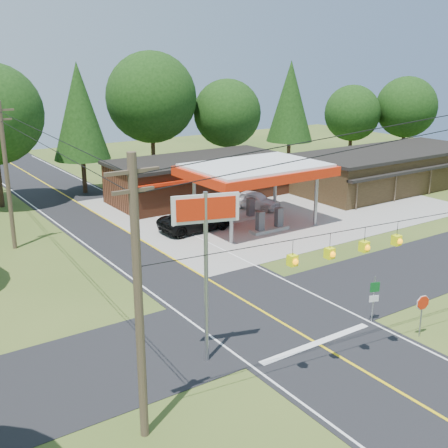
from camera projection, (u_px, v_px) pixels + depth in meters
ground at (268, 315)px, 28.78m from camera, size 120.00×120.00×0.00m
main_highway at (268, 315)px, 28.78m from camera, size 8.00×120.00×0.02m
cross_road at (268, 315)px, 28.78m from camera, size 70.00×7.00×0.02m
lane_center_yellow at (268, 315)px, 28.77m from camera, size 0.15×110.00×0.00m
gas_canopy at (256, 172)px, 42.69m from camera, size 10.60×7.40×4.88m
convenience_store at (199, 178)px, 51.82m from camera, size 16.40×7.55×3.80m
strip_building at (389, 169)px, 55.94m from camera, size 20.40×8.75×3.80m
utility_pole_near_left at (138, 299)px, 18.21m from camera, size 1.80×0.30×10.00m
utility_pole_far_left at (7, 174)px, 37.25m from camera, size 1.80×0.30×10.00m
overhead_beacons at (348, 232)px, 21.70m from camera, size 17.04×2.04×1.03m
treeline_backdrop at (96, 122)px, 46.09m from camera, size 70.27×51.59×13.30m
suv_car at (196, 220)px, 42.46m from camera, size 5.91×5.91×1.61m
sedan_car at (255, 200)px, 48.48m from camera, size 5.90×5.90×1.54m
big_stop_sign at (206, 236)px, 22.86m from camera, size 2.71×0.92×7.57m
octagonal_stop_sign at (423, 306)px, 26.13m from camera, size 0.74×0.19×2.12m
route_sign_post at (374, 295)px, 27.61m from camera, size 0.48×0.20×2.45m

